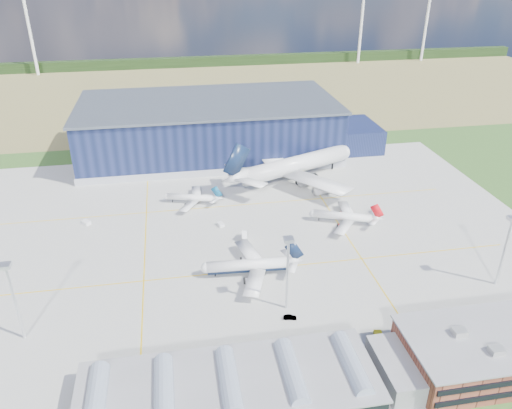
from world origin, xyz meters
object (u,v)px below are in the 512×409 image
object	(u,v)px
airliner_widebody	(296,156)
gse_cart_a	(221,224)
airliner_red	(343,212)
light_mast_east	(507,240)
gse_van_b	(330,186)
hangar	(215,130)
gse_tug_b	(378,335)
light_mast_west	(12,290)
airliner_navy	(248,260)
airstair	(245,237)
ops_building	(498,350)
airliner_regional	(190,194)
gse_cart_b	(86,222)
light_mast_center	(288,262)
car_b	(290,317)

from	to	relation	value
airliner_widebody	gse_cart_a	world-z (taller)	airliner_widebody
gse_cart_a	airliner_widebody	bearing A→B (deg)	24.87
airliner_red	airliner_widebody	size ratio (longest dim) A/B	0.41
airliner_widebody	gse_cart_a	distance (m)	52.09
light_mast_east	gse_van_b	size ratio (longest dim) A/B	5.14
airliner_widebody	light_mast_east	bearing A→B (deg)	-86.89
hangar	light_mast_east	world-z (taller)	hangar
airliner_red	gse_tug_b	xyz separation A→B (m)	(-10.61, -60.07, -3.81)
light_mast_west	gse_cart_a	world-z (taller)	light_mast_west
airliner_navy	airliner_red	xyz separation A→B (m)	(39.46, 26.07, -0.87)
airliner_navy	airstair	world-z (taller)	airliner_navy
ops_building	gse_cart_a	world-z (taller)	ops_building
light_mast_east	gse_tug_b	xyz separation A→B (m)	(-44.15, -16.00, -14.77)
airliner_regional	airstair	xyz separation A→B (m)	(16.69, -31.66, -2.51)
airliner_widebody	light_mast_west	bearing A→B (deg)	-160.54
airliner_regional	gse_cart_a	xyz separation A→B (m)	(9.58, -20.25, -3.31)
gse_tug_b	gse_cart_b	size ratio (longest dim) A/B	0.94
gse_cart_b	light_mast_center	bearing A→B (deg)	-87.95
airliner_red	airliner_regional	bearing A→B (deg)	-3.81
gse_cart_a	airstair	distance (m)	13.47
car_b	light_mast_center	bearing A→B (deg)	10.56
gse_cart_a	light_mast_west	bearing A→B (deg)	-157.67
ops_building	car_b	world-z (taller)	ops_building
light_mast_west	gse_tug_b	world-z (taller)	light_mast_west
hangar	gse_van_b	world-z (taller)	hangar
airliner_red	gse_tug_b	world-z (taller)	airliner_red
airliner_navy	car_b	bearing A→B (deg)	112.28
hangar	gse_tug_b	distance (m)	143.99
airliner_red	airliner_widebody	world-z (taller)	airliner_widebody
light_mast_center	light_mast_east	bearing A→B (deg)	0.00
airliner_widebody	gse_van_b	distance (m)	19.21
airliner_navy	gse_cart_a	distance (m)	32.49
ops_building	gse_cart_b	bearing A→B (deg)	139.92
airliner_navy	airstair	bearing A→B (deg)	-92.56
light_mast_east	hangar	bearing A→B (deg)	120.05
airliner_red	gse_cart_b	xyz separation A→B (m)	(-93.06, 15.64, -3.77)
gse_tug_b	airliner_regional	bearing A→B (deg)	127.72
airstair	airliner_navy	bearing A→B (deg)	-86.92
airliner_widebody	airliner_regional	xyz separation A→B (m)	(-46.50, -15.00, -7.06)
light_mast_west	gse_tug_b	distance (m)	93.43
light_mast_west	light_mast_east	size ratio (longest dim) A/B	1.00
hangar	ops_building	size ratio (longest dim) A/B	3.15
gse_cart_a	gse_van_b	xyz separation A→B (m)	(49.26, 24.41, 0.40)
hangar	light_mast_west	xyz separation A→B (m)	(-62.81, -124.80, 3.82)
light_mast_west	light_mast_east	bearing A→B (deg)	0.00
gse_cart_a	ops_building	bearing A→B (deg)	-72.76
light_mast_center	gse_tug_b	distance (m)	30.15
airliner_widebody	gse_cart_b	world-z (taller)	airliner_widebody
light_mast_west	airstair	xyz separation A→B (m)	(64.09, 38.34, -14.00)
airstair	airliner_regional	bearing A→B (deg)	126.74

